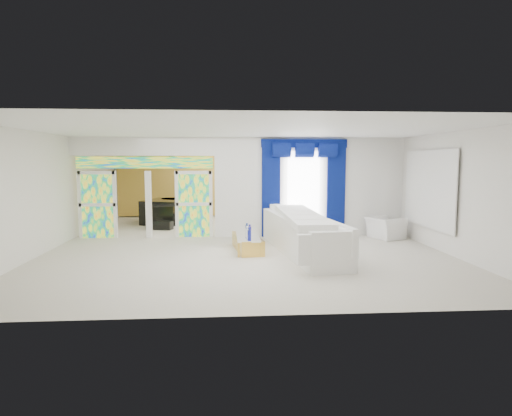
{
  "coord_description": "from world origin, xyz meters",
  "views": [
    {
      "loc": [
        -0.49,
        -12.29,
        2.29
      ],
      "look_at": [
        0.3,
        -1.2,
        1.1
      ],
      "focal_mm": 30.79,
      "sensor_mm": 36.0,
      "label": 1
    }
  ],
  "objects": [
    {
      "name": "white_sofa",
      "position": [
        1.43,
        -1.48,
        0.44
      ],
      "size": [
        1.53,
        4.69,
        0.88
      ],
      "primitive_type": "cube",
      "rotation": [
        0.0,
        0.0,
        0.12
      ],
      "color": "white",
      "rests_on": "ground"
    },
    {
      "name": "blue_drape_left",
      "position": [
        0.9,
        0.87,
        1.4
      ],
      "size": [
        0.55,
        0.1,
        2.8
      ],
      "primitive_type": "cube",
      "color": "#030542",
      "rests_on": "ground"
    },
    {
      "name": "stained_transom",
      "position": [
        -2.85,
        1.0,
        2.25
      ],
      "size": [
        4.0,
        0.05,
        0.35
      ],
      "primitive_type": "cube",
      "color": "#994C3F",
      "rests_on": "dividing_header"
    },
    {
      "name": "grand_piano",
      "position": [
        -2.69,
        4.12,
        0.43
      ],
      "size": [
        1.75,
        2.02,
        0.87
      ],
      "primitive_type": "cube",
      "rotation": [
        0.0,
        0.0,
        -0.29
      ],
      "color": "black",
      "rests_on": "ground"
    },
    {
      "name": "dividing_header",
      "position": [
        -2.85,
        1.0,
        2.73
      ],
      "size": [
        4.3,
        0.18,
        0.55
      ],
      "primitive_type": "cube",
      "color": "white",
      "rests_on": "dividing_wall"
    },
    {
      "name": "floor",
      "position": [
        0.0,
        0.0,
        0.0
      ],
      "size": [
        12.0,
        12.0,
        0.0
      ],
      "primitive_type": "plane",
      "color": "#B7AF9E",
      "rests_on": "ground"
    },
    {
      "name": "decanters",
      "position": [
        0.11,
        -1.19,
        0.47
      ],
      "size": [
        0.14,
        1.22,
        0.24
      ],
      "color": "navy",
      "rests_on": "coffee_table"
    },
    {
      "name": "console_table",
      "position": [
        1.33,
        0.7,
        0.21
      ],
      "size": [
        1.28,
        0.44,
        0.42
      ],
      "primitive_type": "cube",
      "rotation": [
        0.0,
        0.0,
        -0.03
      ],
      "color": "white",
      "rests_on": "ground"
    },
    {
      "name": "wall_mirror",
      "position": [
        4.94,
        -1.0,
        1.55
      ],
      "size": [
        0.04,
        2.7,
        1.9
      ],
      "primitive_type": "cube",
      "color": "white",
      "rests_on": "ground"
    },
    {
      "name": "chandelier",
      "position": [
        -2.3,
        3.4,
        2.65
      ],
      "size": [
        0.6,
        0.6,
        0.6
      ],
      "primitive_type": "sphere",
      "color": "gold",
      "rests_on": "ceiling"
    },
    {
      "name": "table_lamp",
      "position": [
        1.03,
        0.7,
        0.71
      ],
      "size": [
        0.36,
        0.36,
        0.58
      ],
      "primitive_type": "cylinder",
      "color": "white",
      "rests_on": "console_table"
    },
    {
      "name": "tv_console",
      "position": [
        -4.63,
        2.86,
        0.41
      ],
      "size": [
        0.65,
        0.61,
        0.81
      ],
      "primitive_type": "cube",
      "rotation": [
        0.0,
        0.0,
        0.2
      ],
      "color": "#A27E51",
      "rests_on": "ground"
    },
    {
      "name": "dividing_wall",
      "position": [
        2.15,
        1.0,
        1.5
      ],
      "size": [
        5.7,
        0.18,
        3.0
      ],
      "primitive_type": "cube",
      "color": "white",
      "rests_on": "ground"
    },
    {
      "name": "gold_curtains",
      "position": [
        0.0,
        5.9,
        1.5
      ],
      "size": [
        9.7,
        0.12,
        2.9
      ],
      "primitive_type": "cube",
      "color": "gold",
      "rests_on": "ground"
    },
    {
      "name": "piano_bench",
      "position": [
        -2.69,
        2.52,
        0.14
      ],
      "size": [
        0.92,
        0.57,
        0.29
      ],
      "primitive_type": "cube",
      "rotation": [
        0.0,
        0.0,
        -0.29
      ],
      "color": "black",
      "rests_on": "ground"
    },
    {
      "name": "stained_panel_right",
      "position": [
        -1.42,
        1.0,
        1.0
      ],
      "size": [
        0.95,
        0.04,
        2.0
      ],
      "primitive_type": "cube",
      "color": "#994C3F",
      "rests_on": "ground"
    },
    {
      "name": "stained_panel_left",
      "position": [
        -4.28,
        1.0,
        1.0
      ],
      "size": [
        0.95,
        0.04,
        2.0
      ],
      "primitive_type": "cube",
      "color": "#994C3F",
      "rests_on": "ground"
    },
    {
      "name": "blue_drape_right",
      "position": [
        2.9,
        0.87,
        1.4
      ],
      "size": [
        0.55,
        0.1,
        2.8
      ],
      "primitive_type": "cube",
      "color": "#030542",
      "rests_on": "ground"
    },
    {
      "name": "coffee_table",
      "position": [
        0.08,
        -1.18,
        0.19
      ],
      "size": [
        0.76,
        1.75,
        0.38
      ],
      "primitive_type": "cube",
      "rotation": [
        0.0,
        0.0,
        0.12
      ],
      "color": "gold",
      "rests_on": "ground"
    },
    {
      "name": "blue_pelmet",
      "position": [
        1.9,
        0.87,
        2.82
      ],
      "size": [
        2.6,
        0.12,
        0.25
      ],
      "primitive_type": "cube",
      "color": "#030542",
      "rests_on": "dividing_wall"
    },
    {
      "name": "window_pane",
      "position": [
        1.9,
        0.9,
        1.45
      ],
      "size": [
        1.0,
        0.02,
        2.3
      ],
      "primitive_type": "cube",
      "color": "white",
      "rests_on": "dividing_wall"
    },
    {
      "name": "armchair",
      "position": [
        4.26,
        0.32,
        0.32
      ],
      "size": [
        1.14,
        1.21,
        0.63
      ],
      "primitive_type": "imported",
      "rotation": [
        0.0,
        0.0,
        1.93
      ],
      "color": "white",
      "rests_on": "ground"
    }
  ]
}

